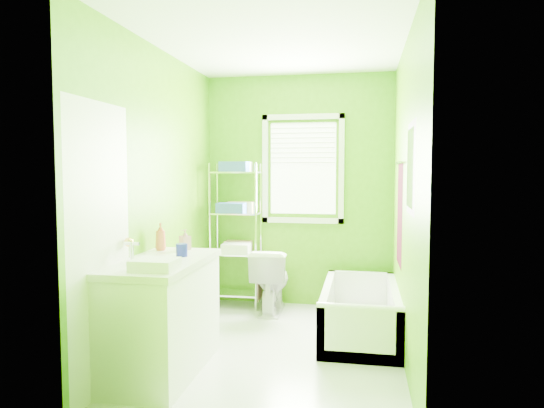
% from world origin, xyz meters
% --- Properties ---
extents(ground, '(2.90, 2.90, 0.00)m').
position_xyz_m(ground, '(0.00, 0.00, 0.00)').
color(ground, silver).
rests_on(ground, ground).
extents(room_envelope, '(2.14, 2.94, 2.62)m').
position_xyz_m(room_envelope, '(0.00, 0.00, 1.55)').
color(room_envelope, '#489107').
rests_on(room_envelope, ground).
extents(window, '(0.92, 0.05, 1.22)m').
position_xyz_m(window, '(0.05, 1.42, 1.61)').
color(window, white).
rests_on(window, ground).
extents(door, '(0.09, 0.80, 2.00)m').
position_xyz_m(door, '(-1.04, -1.00, 1.00)').
color(door, white).
rests_on(door, ground).
extents(right_wall_decor, '(0.04, 1.48, 1.17)m').
position_xyz_m(right_wall_decor, '(1.04, -0.02, 1.32)').
color(right_wall_decor, '#3E0714').
rests_on(right_wall_decor, ground).
extents(bathtub, '(0.69, 1.48, 0.48)m').
position_xyz_m(bathtub, '(0.71, 0.51, 0.15)').
color(bathtub, white).
rests_on(bathtub, ground).
extents(toilet, '(0.41, 0.69, 0.70)m').
position_xyz_m(toilet, '(-0.25, 1.09, 0.35)').
color(toilet, white).
rests_on(toilet, ground).
extents(vanity, '(0.59, 1.15, 1.09)m').
position_xyz_m(vanity, '(-0.77, -0.61, 0.46)').
color(vanity, white).
rests_on(vanity, ground).
extents(wire_shelf_unit, '(0.56, 0.44, 1.63)m').
position_xyz_m(wire_shelf_unit, '(-0.66, 1.24, 1.00)').
color(wire_shelf_unit, silver).
rests_on(wire_shelf_unit, ground).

